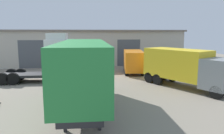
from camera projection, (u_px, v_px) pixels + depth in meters
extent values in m
plane|color=gray|center=(91.00, 97.00, 15.52)|extent=(60.00, 60.00, 0.00)
cube|color=#B7B2A3|center=(81.00, 47.00, 32.87)|extent=(28.96, 8.45, 4.66)
cube|color=#70665B|center=(80.00, 31.00, 32.49)|extent=(29.46, 8.95, 0.25)
cube|color=#4C5156|center=(32.00, 54.00, 27.78)|extent=(3.20, 0.08, 3.60)
cube|color=#4C5156|center=(129.00, 53.00, 29.98)|extent=(3.20, 0.08, 3.60)
cube|color=silver|center=(60.00, 58.00, 20.24)|extent=(2.60, 2.69, 3.38)
cube|color=silver|center=(57.00, 36.00, 19.91)|extent=(1.85, 2.23, 0.60)
cube|color=black|center=(73.00, 50.00, 20.24)|extent=(0.26, 2.10, 1.22)
cube|color=#232326|center=(25.00, 75.00, 20.19)|extent=(4.34, 2.34, 0.24)
cylinder|color=#B2B2B7|center=(34.00, 75.00, 21.25)|extent=(1.14, 0.65, 0.56)
cylinder|color=black|center=(69.00, 73.00, 21.64)|extent=(1.11, 0.39, 1.09)
cylinder|color=black|center=(66.00, 78.00, 19.47)|extent=(1.11, 0.39, 1.09)
cylinder|color=black|center=(21.00, 74.00, 21.22)|extent=(1.11, 0.39, 1.09)
cylinder|color=black|center=(13.00, 79.00, 19.06)|extent=(1.11, 0.39, 1.09)
cylinder|color=black|center=(11.00, 74.00, 21.14)|extent=(1.11, 0.39, 1.09)
cylinder|color=black|center=(2.00, 79.00, 18.98)|extent=(1.11, 0.39, 1.09)
cube|color=#28843D|center=(83.00, 65.00, 12.45)|extent=(3.24, 9.91, 2.69)
cube|color=#232326|center=(84.00, 90.00, 12.68)|extent=(2.49, 9.85, 0.24)
cube|color=#232326|center=(100.00, 119.00, 10.23)|extent=(0.17, 0.17, 1.11)
cube|color=#232326|center=(65.00, 120.00, 10.08)|extent=(0.17, 0.17, 1.11)
cylinder|color=black|center=(100.00, 88.00, 15.91)|extent=(0.38, 1.07, 1.05)
cylinder|color=black|center=(70.00, 89.00, 15.70)|extent=(0.38, 1.07, 1.05)
cylinder|color=black|center=(100.00, 85.00, 16.89)|extent=(0.38, 1.07, 1.05)
cylinder|color=black|center=(71.00, 86.00, 16.68)|extent=(0.38, 1.07, 1.05)
cube|color=orange|center=(133.00, 60.00, 24.67)|extent=(2.90, 5.20, 2.14)
cube|color=orange|center=(132.00, 63.00, 26.84)|extent=(2.14, 1.27, 0.90)
cube|color=black|center=(132.00, 55.00, 26.28)|extent=(1.66, 0.40, 0.77)
cylinder|color=black|center=(125.00, 67.00, 26.48)|extent=(0.43, 0.76, 0.72)
cylinder|color=black|center=(139.00, 67.00, 26.45)|extent=(0.43, 0.76, 0.72)
cylinder|color=black|center=(126.00, 72.00, 23.22)|extent=(0.43, 0.76, 0.72)
cylinder|color=black|center=(142.00, 72.00, 23.19)|extent=(0.43, 0.76, 0.72)
cube|color=gray|center=(219.00, 74.00, 15.83)|extent=(3.00, 2.78, 2.20)
cube|color=yellow|center=(177.00, 63.00, 18.68)|extent=(4.64, 5.99, 2.43)
cylinder|color=black|center=(217.00, 92.00, 15.02)|extent=(0.70, 0.98, 0.95)
cylinder|color=black|center=(173.00, 76.00, 20.44)|extent=(0.70, 0.98, 0.95)
cylinder|color=black|center=(158.00, 79.00, 19.19)|extent=(0.70, 0.98, 0.95)
cylinder|color=black|center=(164.00, 75.00, 21.23)|extent=(0.70, 0.98, 0.95)
cylinder|color=black|center=(149.00, 77.00, 19.98)|extent=(0.70, 0.98, 0.95)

